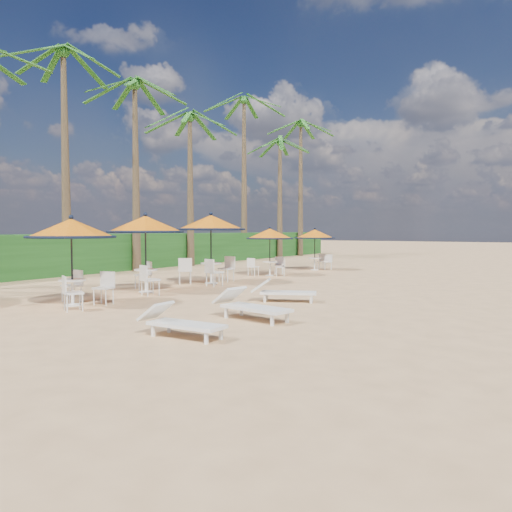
{
  "coord_description": "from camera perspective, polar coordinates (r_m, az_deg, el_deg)",
  "views": [
    {
      "loc": [
        6.34,
        -8.02,
        2.0
      ],
      "look_at": [
        -1.91,
        4.88,
        1.2
      ],
      "focal_mm": 35.0,
      "sensor_mm": 36.0,
      "label": 1
    }
  ],
  "objects": [
    {
      "name": "ground",
      "position": [
        10.42,
        -5.69,
        -8.1
      ],
      "size": [
        160.0,
        160.0,
        0.0
      ],
      "primitive_type": "plane",
      "color": "tan",
      "rests_on": "ground"
    },
    {
      "name": "scrub_hedge",
      "position": [
        27.5,
        -13.6,
        0.62
      ],
      "size": [
        3.0,
        40.0,
        1.8
      ],
      "primitive_type": "cube",
      "color": "#194716",
      "rests_on": "ground"
    },
    {
      "name": "station_0",
      "position": [
        13.96,
        -20.17,
        1.8
      ],
      "size": [
        2.3,
        2.3,
        2.4
      ],
      "color": "black",
      "rests_on": "ground"
    },
    {
      "name": "station_1",
      "position": [
        16.31,
        -12.51,
        2.76
      ],
      "size": [
        2.46,
        2.46,
        2.56
      ],
      "color": "black",
      "rests_on": "ground"
    },
    {
      "name": "station_2",
      "position": [
        18.62,
        -5.21,
        2.83
      ],
      "size": [
        2.56,
        2.56,
        2.67
      ],
      "color": "black",
      "rests_on": "ground"
    },
    {
      "name": "station_3",
      "position": [
        21.76,
        1.61,
        1.88
      ],
      "size": [
        2.07,
        2.14,
        2.16
      ],
      "color": "black",
      "rests_on": "ground"
    },
    {
      "name": "station_4",
      "position": [
        24.99,
        6.87,
        2.09
      ],
      "size": [
        2.03,
        2.03,
        2.12
      ],
      "color": "black",
      "rests_on": "ground"
    },
    {
      "name": "lounger_near",
      "position": [
        9.5,
        -8.83,
        -7.39
      ],
      "size": [
        1.77,
        0.6,
        0.63
      ],
      "rotation": [
        0.0,
        0.0,
        0.03
      ],
      "color": "white",
      "rests_on": "ground"
    },
    {
      "name": "lounger_mid",
      "position": [
        11.2,
        -0.78,
        -5.6
      ],
      "size": [
        2.03,
        0.94,
        0.7
      ],
      "rotation": [
        0.0,
        0.0,
        -0.17
      ],
      "color": "white",
      "rests_on": "ground"
    },
    {
      "name": "lounger_far",
      "position": [
        13.95,
        2.95,
        -4.0
      ],
      "size": [
        1.87,
        1.28,
        0.65
      ],
      "rotation": [
        0.0,
        0.0,
        0.44
      ],
      "color": "white",
      "rests_on": "ground"
    },
    {
      "name": "palm_2",
      "position": [
        24.17,
        -21.15,
        19.71
      ],
      "size": [
        5.0,
        5.0,
        9.87
      ],
      "color": "brown",
      "rests_on": "ground"
    },
    {
      "name": "palm_3",
      "position": [
        25.72,
        -13.69,
        17.39
      ],
      "size": [
        5.0,
        5.0,
        9.23
      ],
      "color": "brown",
      "rests_on": "ground"
    },
    {
      "name": "palm_4",
      "position": [
        28.63,
        -7.57,
        14.53
      ],
      "size": [
        5.0,
        5.0,
        8.49
      ],
      "color": "brown",
      "rests_on": "ground"
    },
    {
      "name": "palm_5",
      "position": [
        34.25,
        -1.38,
        16.37
      ],
      "size": [
        5.0,
        5.0,
        10.83
      ],
      "color": "brown",
      "rests_on": "ground"
    },
    {
      "name": "palm_6",
      "position": [
        36.7,
        2.76,
        12.11
      ],
      "size": [
        5.0,
        5.0,
        8.58
      ],
      "color": "brown",
      "rests_on": "ground"
    },
    {
      "name": "palm_7",
      "position": [
        39.7,
        5.15,
        13.95
      ],
      "size": [
        5.0,
        5.0,
        10.43
      ],
      "color": "brown",
      "rests_on": "ground"
    }
  ]
}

